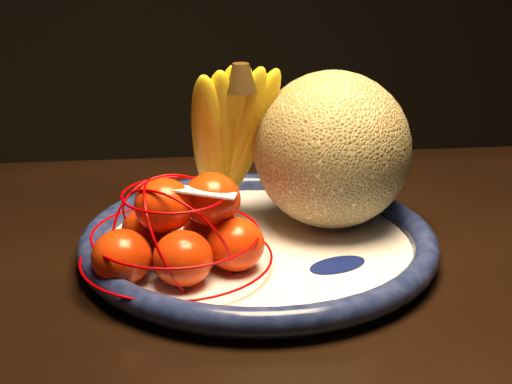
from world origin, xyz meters
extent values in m
cube|color=black|center=(-0.05, 0.06, 0.74)|extent=(1.63, 1.11, 0.04)
cylinder|color=white|center=(-0.10, 0.16, 0.77)|extent=(0.35, 0.35, 0.01)
torus|color=#060F34|center=(-0.10, 0.16, 0.78)|extent=(0.38, 0.38, 0.03)
cylinder|color=white|center=(-0.10, 0.16, 0.76)|extent=(0.17, 0.17, 0.01)
ellipsoid|color=#091450|center=(-0.04, 0.09, 0.77)|extent=(0.14, 0.10, 0.00)
ellipsoid|color=#091450|center=(-0.13, 0.25, 0.77)|extent=(0.08, 0.13, 0.00)
ellipsoid|color=#091450|center=(-0.21, 0.16, 0.77)|extent=(0.11, 0.07, 0.00)
sphere|color=olive|center=(-0.01, 0.20, 0.86)|extent=(0.18, 0.18, 0.18)
ellipsoid|color=yellow|center=(-0.14, 0.23, 0.87)|extent=(0.08, 0.13, 0.19)
ellipsoid|color=yellow|center=(-0.13, 0.23, 0.87)|extent=(0.06, 0.12, 0.20)
ellipsoid|color=yellow|center=(-0.12, 0.24, 0.87)|extent=(0.05, 0.11, 0.20)
ellipsoid|color=yellow|center=(-0.11, 0.24, 0.87)|extent=(0.07, 0.11, 0.20)
ellipsoid|color=yellow|center=(-0.10, 0.24, 0.87)|extent=(0.09, 0.12, 0.20)
ellipsoid|color=yellow|center=(-0.10, 0.24, 0.87)|extent=(0.11, 0.12, 0.19)
cone|color=black|center=(-0.12, 0.24, 0.96)|extent=(0.03, 0.03, 0.03)
ellipsoid|color=#EB3E0F|center=(-0.25, 0.10, 0.80)|extent=(0.06, 0.06, 0.05)
ellipsoid|color=#EB3E0F|center=(-0.19, 0.08, 0.80)|extent=(0.06, 0.06, 0.05)
ellipsoid|color=#EB3E0F|center=(-0.14, 0.10, 0.80)|extent=(0.06, 0.06, 0.05)
ellipsoid|color=#EB3E0F|center=(-0.22, 0.16, 0.80)|extent=(0.06, 0.06, 0.05)
ellipsoid|color=#EB3E0F|center=(-0.15, 0.15, 0.80)|extent=(0.06, 0.06, 0.05)
ellipsoid|color=#EB3E0F|center=(-0.20, 0.12, 0.84)|extent=(0.06, 0.06, 0.05)
ellipsoid|color=#EB3E0F|center=(-0.16, 0.13, 0.84)|extent=(0.06, 0.06, 0.05)
torus|color=#B60003|center=(-0.19, 0.12, 0.79)|extent=(0.21, 0.21, 0.00)
torus|color=#B60003|center=(-0.19, 0.12, 0.81)|extent=(0.19, 0.19, 0.00)
torus|color=#B60003|center=(-0.19, 0.12, 0.85)|extent=(0.12, 0.12, 0.00)
torus|color=#B60003|center=(-0.19, 0.12, 0.81)|extent=(0.14, 0.09, 0.12)
torus|color=#B60003|center=(-0.19, 0.12, 0.81)|extent=(0.09, 0.14, 0.12)
torus|color=#B60003|center=(-0.19, 0.12, 0.81)|extent=(0.13, 0.13, 0.12)
cube|color=white|center=(-0.17, 0.11, 0.86)|extent=(0.08, 0.05, 0.01)
camera|label=1|loc=(-0.29, -0.59, 1.12)|focal=55.00mm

